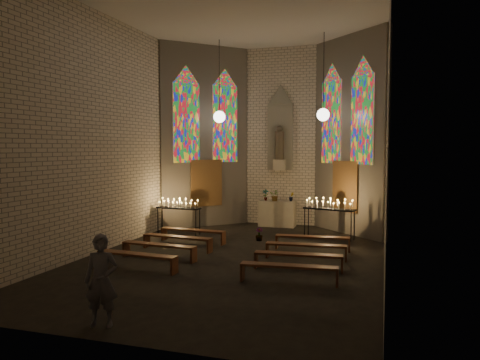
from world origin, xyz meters
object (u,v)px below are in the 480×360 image
visitor (101,281)px  votive_stand_right (329,206)px  aisle_flower_pot (259,234)px  votive_stand_left (179,206)px  altar (277,214)px

visitor → votive_stand_right: bearing=57.1°
aisle_flower_pot → votive_stand_right: bearing=26.4°
aisle_flower_pot → visitor: 7.98m
aisle_flower_pot → votive_stand_left: bearing=173.5°
aisle_flower_pot → votive_stand_left: 3.18m
aisle_flower_pot → votive_stand_left: votive_stand_left is taller
visitor → altar: bearing=71.3°
altar → aisle_flower_pot: altar is taller
votive_stand_right → altar: bearing=153.8°
altar → votive_stand_right: votive_stand_right is taller
altar → votive_stand_left: votive_stand_left is taller
altar → visitor: bearing=-93.3°
altar → visitor: (-0.63, -10.89, 0.30)m
altar → aisle_flower_pot: 2.97m
votive_stand_left → visitor: size_ratio=1.02×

